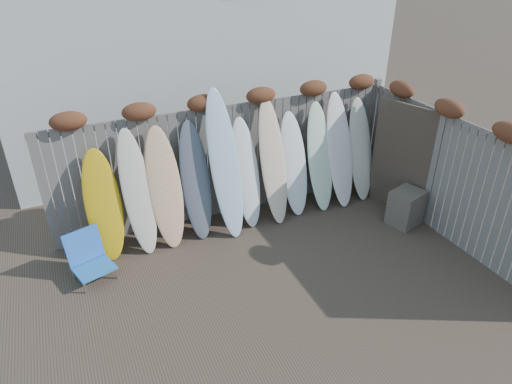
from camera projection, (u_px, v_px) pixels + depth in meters
name	position (u px, v px, depth m)	size (l,w,h in m)	color
ground	(290.00, 291.00, 6.44)	(80.00, 80.00, 0.00)	#493A2D
back_fence	(231.00, 151.00, 7.80)	(6.05, 0.28, 2.24)	slate
right_fence	(455.00, 173.00, 7.14)	(0.28, 4.40, 2.24)	slate
beach_chair	(89.00, 257.00, 6.60)	(0.67, 0.70, 0.71)	#2879CB
wooden_crate	(406.00, 207.00, 7.85)	(0.53, 0.44, 0.62)	brown
lattice_panel	(406.00, 161.00, 7.93)	(0.05, 1.31, 1.97)	#503930
surfboard_0	(103.00, 205.00, 6.87)	(0.54, 0.07, 1.75)	gold
surfboard_1	(137.00, 193.00, 6.97)	(0.45, 0.07, 2.00)	beige
surfboard_2	(165.00, 188.00, 7.13)	(0.52, 0.07, 1.97)	#E7AB87
surfboard_3	(196.00, 181.00, 7.34)	(0.47, 0.07, 1.96)	#545A66
surfboard_4	(225.00, 165.00, 7.32)	(0.50, 0.07, 2.46)	#AAD1E1
surfboard_5	(246.00, 173.00, 7.66)	(0.46, 0.07, 1.89)	white
surfboard_6	(273.00, 162.00, 7.72)	(0.45, 0.07, 2.17)	beige
surfboard_7	(294.00, 164.00, 8.00)	(0.49, 0.07, 1.86)	white
surfboard_8	(320.00, 157.00, 8.13)	(0.47, 0.07, 1.98)	white
surfboard_9	(340.00, 151.00, 8.23)	(0.51, 0.07, 2.10)	white
surfboard_10	(360.00, 150.00, 8.47)	(0.47, 0.07, 1.93)	beige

